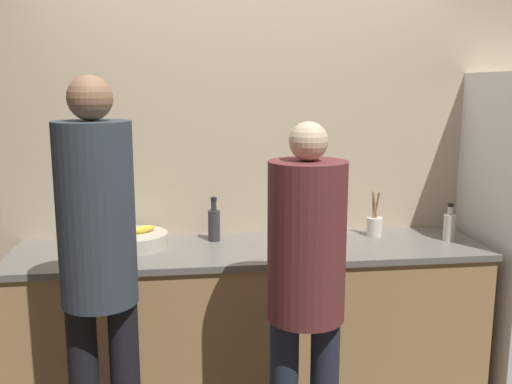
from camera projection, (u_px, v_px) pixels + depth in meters
The scene contains 10 objects.
wall_back at pixel (244, 169), 3.43m from camera, with size 5.20×0.06×2.60m.
counter at pixel (251, 323), 3.26m from camera, with size 2.60×0.69×0.91m.
person_left at pixel (98, 257), 2.41m from camera, with size 0.32×0.32×1.84m.
person_center at pixel (306, 277), 2.47m from camera, with size 0.34×0.34×1.65m.
fruit_bowl at pixel (135, 240), 3.15m from camera, with size 0.36×0.36×0.12m.
utensil_crock at pixel (374, 225), 3.38m from camera, with size 0.09×0.09×0.27m.
bottle_clear at pixel (449, 226), 3.28m from camera, with size 0.07×0.07×0.22m.
bottle_dark at pixel (214, 224), 3.27m from camera, with size 0.07×0.07×0.26m.
cup_white at pixel (324, 226), 3.42m from camera, with size 0.07×0.07×0.10m.
cup_yellow at pixel (305, 238), 3.15m from camera, with size 0.07×0.07×0.10m.
Camera 1 is at (-0.37, -2.67, 1.80)m, focal length 40.00 mm.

